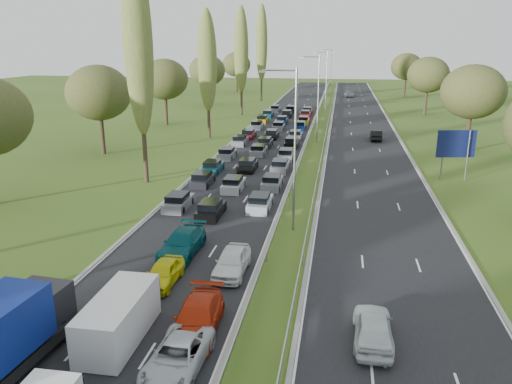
% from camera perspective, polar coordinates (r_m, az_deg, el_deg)
% --- Properties ---
extents(ground, '(260.00, 260.00, 0.00)m').
position_cam_1_polar(ground, '(73.78, 7.02, 5.93)').
color(ground, '#344D18').
rests_on(ground, ground).
extents(near_carriageway, '(10.50, 215.00, 0.04)m').
position_cam_1_polar(near_carriageway, '(76.81, 2.05, 6.47)').
color(near_carriageway, black).
rests_on(near_carriageway, ground).
extents(far_carriageway, '(10.50, 215.00, 0.04)m').
position_cam_1_polar(far_carriageway, '(76.26, 12.21, 6.02)').
color(far_carriageway, black).
rests_on(far_carriageway, ground).
extents(central_reservation, '(2.36, 215.00, 0.32)m').
position_cam_1_polar(central_reservation, '(76.14, 7.13, 6.68)').
color(central_reservation, gray).
rests_on(central_reservation, ground).
extents(lamp_columns, '(0.18, 140.18, 12.00)m').
position_cam_1_polar(lamp_columns, '(70.92, 7.11, 10.40)').
color(lamp_columns, gray).
rests_on(lamp_columns, ground).
extents(poplar_row, '(2.80, 127.80, 22.44)m').
position_cam_1_polar(poplar_row, '(63.56, -8.23, 15.41)').
color(poplar_row, '#2D2116').
rests_on(poplar_row, ground).
extents(woodland_left, '(8.00, 166.00, 11.10)m').
position_cam_1_polar(woodland_left, '(62.81, -18.94, 10.38)').
color(woodland_left, '#2D2116').
rests_on(woodland_left, ground).
extents(woodland_right, '(8.00, 153.00, 11.10)m').
position_cam_1_polar(woodland_right, '(61.63, 25.31, 9.59)').
color(woodland_right, '#2D2116').
rests_on(woodland_right, ground).
extents(traffic_queue_fill, '(9.11, 68.64, 0.80)m').
position_cam_1_polar(traffic_queue_fill, '(71.81, 1.51, 6.11)').
color(traffic_queue_fill, slate).
rests_on(traffic_queue_fill, ground).
extents(near_car_7, '(2.35, 5.44, 1.56)m').
position_cam_1_polar(near_car_7, '(33.85, -8.43, -5.79)').
color(near_car_7, '#04434A').
rests_on(near_car_7, near_carriageway).
extents(near_car_8, '(1.70, 4.07, 1.38)m').
position_cam_1_polar(near_car_8, '(30.08, -10.55, -9.08)').
color(near_car_8, '#D2CD0E').
rests_on(near_car_8, near_carriageway).
extents(near_car_10, '(2.41, 4.89, 1.34)m').
position_cam_1_polar(near_car_10, '(22.86, -8.96, -18.06)').
color(near_car_10, '#ADB1B7').
rests_on(near_car_10, near_carriageway).
extents(near_car_11, '(2.39, 5.29, 1.50)m').
position_cam_1_polar(near_car_11, '(25.24, -6.73, -14.10)').
color(near_car_11, '#AC240A').
rests_on(near_car_11, near_carriageway).
extents(near_car_12, '(1.86, 4.57, 1.55)m').
position_cam_1_polar(near_car_12, '(30.86, -2.78, -7.92)').
color(near_car_12, silver).
rests_on(near_car_12, near_carriageway).
extents(far_car_0, '(1.89, 4.56, 1.55)m').
position_cam_1_polar(far_car_0, '(24.92, 13.25, -14.84)').
color(far_car_0, silver).
rests_on(far_car_0, far_carriageway).
extents(far_car_1, '(1.58, 4.43, 1.46)m').
position_cam_1_polar(far_car_1, '(75.03, 13.55, 6.35)').
color(far_car_1, black).
rests_on(far_car_1, far_carriageway).
extents(far_car_2, '(2.71, 5.22, 1.40)m').
position_cam_1_polar(far_car_2, '(135.20, 10.59, 10.95)').
color(far_car_2, slate).
rests_on(far_car_2, far_carriageway).
extents(white_van_rear, '(2.17, 5.54, 2.23)m').
position_cam_1_polar(white_van_rear, '(25.36, -15.19, -13.49)').
color(white_van_rear, silver).
rests_on(white_van_rear, near_carriageway).
extents(direction_sign, '(3.94, 0.89, 5.20)m').
position_cam_1_polar(direction_sign, '(54.75, 21.90, 4.90)').
color(direction_sign, gray).
rests_on(direction_sign, ground).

